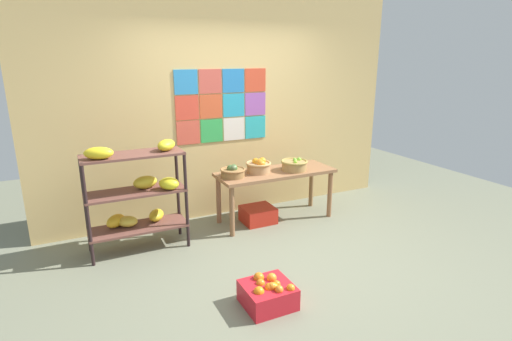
# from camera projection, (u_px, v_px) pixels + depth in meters

# --- Properties ---
(ground) EXTENTS (9.08, 9.08, 0.00)m
(ground) POSITION_uv_depth(u_px,v_px,m) (286.00, 260.00, 4.22)
(ground) COLOR slate
(back_wall_with_art) EXTENTS (4.86, 0.07, 2.85)m
(back_wall_with_art) POSITION_uv_depth(u_px,v_px,m) (228.00, 108.00, 5.18)
(back_wall_with_art) COLOR tan
(back_wall_with_art) RESTS_ON ground
(banana_shelf_unit) EXTENTS (1.04, 0.48, 1.21)m
(banana_shelf_unit) POSITION_uv_depth(u_px,v_px,m) (138.00, 191.00, 4.31)
(banana_shelf_unit) COLOR black
(banana_shelf_unit) RESTS_ON ground
(display_table) EXTENTS (1.52, 0.56, 0.66)m
(display_table) POSITION_uv_depth(u_px,v_px,m) (276.00, 178.00, 5.12)
(display_table) COLOR #8E603E
(display_table) RESTS_ON ground
(fruit_basket_back_left) EXTENTS (0.32, 0.32, 0.18)m
(fruit_basket_back_left) POSITION_uv_depth(u_px,v_px,m) (259.00, 166.00, 5.01)
(fruit_basket_back_left) COLOR tan
(fruit_basket_back_left) RESTS_ON display_table
(fruit_basket_centre) EXTENTS (0.34, 0.34, 0.15)m
(fruit_basket_centre) POSITION_uv_depth(u_px,v_px,m) (294.00, 165.00, 5.11)
(fruit_basket_centre) COLOR #A57E47
(fruit_basket_centre) RESTS_ON display_table
(fruit_basket_back_right) EXTENTS (0.30, 0.30, 0.15)m
(fruit_basket_back_right) POSITION_uv_depth(u_px,v_px,m) (233.00, 171.00, 4.83)
(fruit_basket_back_right) COLOR olive
(fruit_basket_back_right) RESTS_ON display_table
(produce_crate_under_table) EXTENTS (0.40, 0.36, 0.20)m
(produce_crate_under_table) POSITION_uv_depth(u_px,v_px,m) (258.00, 215.00, 5.17)
(produce_crate_under_table) COLOR red
(produce_crate_under_table) RESTS_ON ground
(orange_crate_foreground) EXTENTS (0.41, 0.39, 0.25)m
(orange_crate_foreground) POSITION_uv_depth(u_px,v_px,m) (268.00, 293.00, 3.43)
(orange_crate_foreground) COLOR red
(orange_crate_foreground) RESTS_ON ground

